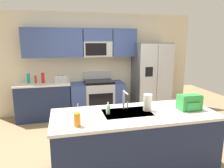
% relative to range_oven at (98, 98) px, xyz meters
% --- Properties ---
extents(ground_plane, '(9.00, 9.00, 0.00)m').
position_rel_range_oven_xyz_m(ground_plane, '(0.09, -1.80, -0.44)').
color(ground_plane, '#997A56').
rests_on(ground_plane, ground).
extents(kitchen_wall_unit, '(5.20, 0.43, 2.60)m').
position_rel_range_oven_xyz_m(kitchen_wall_unit, '(-0.05, 0.28, 1.03)').
color(kitchen_wall_unit, beige).
rests_on(kitchen_wall_unit, ground).
extents(back_counter, '(1.29, 0.63, 0.90)m').
position_rel_range_oven_xyz_m(back_counter, '(-1.33, -0.00, 0.01)').
color(back_counter, '#1E2A4D').
rests_on(back_counter, ground).
extents(range_oven, '(1.36, 0.61, 1.10)m').
position_rel_range_oven_xyz_m(range_oven, '(0.00, 0.00, 0.00)').
color(range_oven, '#B7BABF').
rests_on(range_oven, ground).
extents(refrigerator, '(0.90, 0.76, 1.85)m').
position_rel_range_oven_xyz_m(refrigerator, '(1.45, -0.07, 0.48)').
color(refrigerator, '#4C4F54').
rests_on(refrigerator, ground).
extents(island_counter, '(2.32, 0.93, 0.90)m').
position_rel_range_oven_xyz_m(island_counter, '(0.11, -2.52, 0.01)').
color(island_counter, '#1E2A4D').
rests_on(island_counter, ground).
extents(toaster, '(0.28, 0.16, 0.18)m').
position_rel_range_oven_xyz_m(toaster, '(-0.90, -0.05, 0.55)').
color(toaster, '#B7BABF').
rests_on(toaster, back_counter).
extents(pepper_mill, '(0.05, 0.05, 0.19)m').
position_rel_range_oven_xyz_m(pepper_mill, '(-1.49, -0.00, 0.55)').
color(pepper_mill, '#B2332D').
rests_on(pepper_mill, back_counter).
extents(bottle_red, '(0.07, 0.07, 0.25)m').
position_rel_range_oven_xyz_m(bottle_red, '(-1.32, -0.00, 0.58)').
color(bottle_red, red).
rests_on(bottle_red, back_counter).
extents(bottle_teal, '(0.07, 0.07, 0.23)m').
position_rel_range_oven_xyz_m(bottle_teal, '(-1.65, 0.05, 0.57)').
color(bottle_teal, teal).
rests_on(bottle_teal, back_counter).
extents(sink_faucet, '(0.08, 0.21, 0.28)m').
position_rel_range_oven_xyz_m(sink_faucet, '(0.02, -2.33, 0.62)').
color(sink_faucet, '#B7BABF').
rests_on(sink_faucet, island_counter).
extents(drink_cup_orange, '(0.08, 0.08, 0.28)m').
position_rel_range_oven_xyz_m(drink_cup_orange, '(-0.71, -2.80, 0.54)').
color(drink_cup_orange, orange).
rests_on(drink_cup_orange, island_counter).
extents(soap_dispenser, '(0.06, 0.06, 0.17)m').
position_rel_range_oven_xyz_m(soap_dispenser, '(-0.26, -2.47, 0.53)').
color(soap_dispenser, '#A5D8B2').
rests_on(soap_dispenser, island_counter).
extents(paper_towel_roll, '(0.12, 0.12, 0.24)m').
position_rel_range_oven_xyz_m(paper_towel_roll, '(0.33, -2.46, 0.58)').
color(paper_towel_roll, white).
rests_on(paper_towel_roll, island_counter).
extents(backpack, '(0.32, 0.22, 0.23)m').
position_rel_range_oven_xyz_m(backpack, '(0.94, -2.57, 0.57)').
color(backpack, green).
rests_on(backpack, island_counter).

